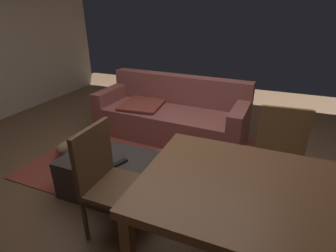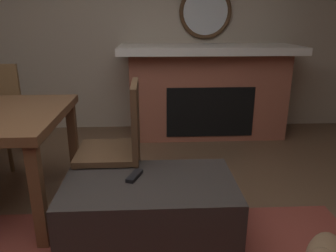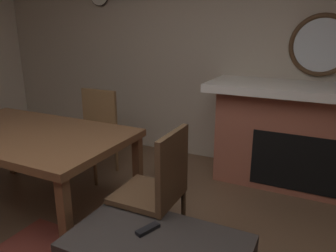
# 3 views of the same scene
# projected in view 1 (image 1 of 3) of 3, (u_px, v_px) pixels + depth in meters

# --- Properties ---
(floor) EXTENTS (8.06, 8.06, 0.00)m
(floor) POSITION_uv_depth(u_px,v_px,m) (168.00, 177.00, 2.91)
(floor) COLOR brown
(area_rug) EXTENTS (2.60, 2.00, 0.01)m
(area_rug) POSITION_uv_depth(u_px,v_px,m) (149.00, 158.00, 3.27)
(area_rug) COLOR brown
(area_rug) RESTS_ON ground
(couch) EXTENTS (2.19, 0.97, 0.84)m
(couch) POSITION_uv_depth(u_px,v_px,m) (171.00, 115.00, 3.80)
(couch) COLOR #8C4C47
(couch) RESTS_ON ground
(ottoman_coffee_table) EXTENTS (1.05, 0.62, 0.40)m
(ottoman_coffee_table) POSITION_uv_depth(u_px,v_px,m) (116.00, 176.00, 2.58)
(ottoman_coffee_table) COLOR #2D2826
(ottoman_coffee_table) RESTS_ON ground
(tv_remote) EXTENTS (0.10, 0.17, 0.02)m
(tv_remote) POSITION_uv_depth(u_px,v_px,m) (120.00, 163.00, 2.42)
(tv_remote) COLOR black
(tv_remote) RESTS_ON ottoman_coffee_table
(dining_table) EXTENTS (1.77, 1.03, 0.74)m
(dining_table) POSITION_uv_depth(u_px,v_px,m) (284.00, 203.00, 1.54)
(dining_table) COLOR brown
(dining_table) RESTS_ON ground
(dining_chair_north) EXTENTS (0.47, 0.47, 0.93)m
(dining_chair_north) POSITION_uv_depth(u_px,v_px,m) (280.00, 153.00, 2.37)
(dining_chair_north) COLOR brown
(dining_chair_north) RESTS_ON ground
(dining_chair_west) EXTENTS (0.44, 0.44, 0.93)m
(dining_chair_west) POSITION_uv_depth(u_px,v_px,m) (107.00, 176.00, 2.04)
(dining_chair_west) COLOR #513823
(dining_chair_west) RESTS_ON ground
(small_dog) EXTENTS (0.38, 0.44, 0.27)m
(small_dog) POSITION_uv_depth(u_px,v_px,m) (74.00, 145.00, 3.28)
(small_dog) COLOR #8C6B4C
(small_dog) RESTS_ON ground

